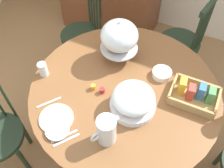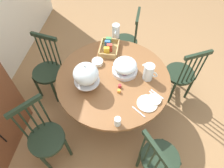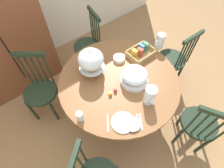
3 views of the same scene
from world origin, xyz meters
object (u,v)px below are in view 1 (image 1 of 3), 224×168
at_px(windsor_chair_near_window, 182,43).
at_px(orange_juice_pitcher, 106,131).
at_px(cereal_basket, 195,94).
at_px(china_plate_small, 57,130).
at_px(china_plate_large, 56,118).
at_px(drinking_glass, 43,69).
at_px(cereal_bowl, 162,73).
at_px(dining_table, 124,104).
at_px(fruit_platter_covered, 133,100).
at_px(windsor_chair_by_cabinet, 83,35).
at_px(pastry_stand_with_dome, 119,37).

distance_m(windsor_chair_near_window, orange_juice_pitcher, 1.40).
height_order(cereal_basket, china_plate_small, cereal_basket).
height_order(orange_juice_pitcher, china_plate_large, orange_juice_pitcher).
bearing_deg(drinking_glass, cereal_bowl, 24.28).
distance_m(dining_table, fruit_platter_covered, 0.32).
xyz_separation_m(dining_table, china_plate_large, (-0.30, -0.41, 0.19)).
distance_m(fruit_platter_covered, china_plate_large, 0.50).
relative_size(windsor_chair_near_window, drinking_glass, 8.86).
bearing_deg(cereal_bowl, cereal_basket, -21.05).
height_order(windsor_chair_by_cabinet, orange_juice_pitcher, windsor_chair_by_cabinet).
xyz_separation_m(windsor_chair_by_cabinet, fruit_platter_covered, (0.83, -0.77, 0.37)).
height_order(windsor_chair_near_window, drinking_glass, windsor_chair_near_window).
bearing_deg(pastry_stand_with_dome, cereal_basket, -12.90).
bearing_deg(windsor_chair_by_cabinet, china_plate_small, -67.11).
distance_m(dining_table, orange_juice_pitcher, 0.49).
distance_m(cereal_basket, drinking_glass, 1.07).
xyz_separation_m(china_plate_small, drinking_glass, (-0.34, 0.35, 0.04)).
xyz_separation_m(windsor_chair_by_cabinet, cereal_bowl, (0.91, -0.42, 0.31)).
bearing_deg(cereal_basket, orange_juice_pitcher, -127.82).
bearing_deg(cereal_bowl, dining_table, -130.67).
relative_size(orange_juice_pitcher, cereal_basket, 0.66).
xyz_separation_m(windsor_chair_by_cabinet, china_plate_large, (0.42, -1.05, 0.29)).
height_order(orange_juice_pitcher, drinking_glass, orange_juice_pitcher).
height_order(windsor_chair_by_cabinet, china_plate_small, windsor_chair_by_cabinet).
bearing_deg(orange_juice_pitcher, cereal_basket, 52.18).
relative_size(orange_juice_pitcher, cereal_bowl, 1.49).
bearing_deg(windsor_chair_near_window, china_plate_small, -107.89).
relative_size(dining_table, orange_juice_pitcher, 6.41).
distance_m(china_plate_small, drinking_glass, 0.49).
xyz_separation_m(orange_juice_pitcher, china_plate_large, (-0.35, -0.01, -0.09)).
relative_size(pastry_stand_with_dome, fruit_platter_covered, 1.15).
bearing_deg(pastry_stand_with_dome, china_plate_large, -101.52).
bearing_deg(windsor_chair_near_window, china_plate_large, -110.84).
bearing_deg(pastry_stand_with_dome, orange_juice_pitcher, -71.99).
height_order(fruit_platter_covered, orange_juice_pitcher, orange_juice_pitcher).
bearing_deg(drinking_glass, windsor_chair_by_cabinet, 100.09).
height_order(windsor_chair_by_cabinet, pastry_stand_with_dome, pastry_stand_with_dome).
distance_m(china_plate_large, cereal_bowl, 0.80).
relative_size(cereal_basket, china_plate_large, 1.44).
distance_m(china_plate_large, drinking_glass, 0.40).
relative_size(windsor_chair_by_cabinet, china_plate_large, 4.43).
bearing_deg(windsor_chair_near_window, cereal_bowl, -91.41).
xyz_separation_m(dining_table, fruit_platter_covered, (0.10, -0.12, 0.27)).
bearing_deg(drinking_glass, dining_table, 12.21).
distance_m(pastry_stand_with_dome, cereal_basket, 0.65).
height_order(china_plate_large, cereal_bowl, cereal_bowl).
distance_m(windsor_chair_near_window, windsor_chair_by_cabinet, 0.98).
height_order(pastry_stand_with_dome, china_plate_small, pastry_stand_with_dome).
xyz_separation_m(dining_table, windsor_chair_by_cabinet, (-0.72, 0.64, -0.10)).
distance_m(orange_juice_pitcher, drinking_glass, 0.69).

